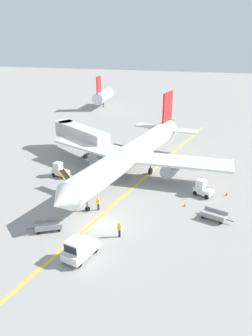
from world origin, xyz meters
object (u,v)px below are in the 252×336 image
Objects in this scene: baggage_tug_near_wing at (60,170)px; safety_cone_nose_left at (185,205)px; ground_crew_marshaller at (98,203)px; belt_loader_forward_hold at (72,189)px; safety_cone_nose_right at (227,194)px; pushback_tug at (79,249)px; baggage_cart_loaded at (48,226)px; baggage_cart_empty_trailing at (214,215)px; ground_crew_wing_walker at (119,229)px; airliner at (133,153)px; jet_bridge at (78,133)px; baggage_tug_by_cargo_door at (203,189)px.

baggage_tug_near_wing reaches higher than safety_cone_nose_left.
ground_crew_marshaller is at bearing -160.79° from safety_cone_nose_left.
belt_loader_forward_hold is 2.75× the size of ground_crew_marshaller.
pushback_tug is at bearing -129.14° from safety_cone_nose_right.
baggage_cart_loaded is (-4.97, 3.68, -0.53)m from pushback_tug.
baggage_cart_empty_trailing is 8.65× the size of safety_cone_nose_right.
belt_loader_forward_hold is at bearing 137.07° from ground_crew_wing_walker.
belt_loader_forward_hold is 2.75× the size of ground_crew_wing_walker.
ground_crew_wing_walker is at bearing -51.00° from ground_crew_marshaller.
airliner is 14.14m from safety_cone_nose_right.
baggage_cart_loaded is at bearing -83.96° from belt_loader_forward_hold.
safety_cone_nose_left is (13.69, 8.90, -0.25)m from baggage_cart_loaded.
baggage_cart_loaded is at bearing 143.46° from pushback_tug.
baggage_tug_near_wing is 1.55× the size of ground_crew_marshaller.
ground_crew_marshaller is at bearing -62.17° from jet_bridge.
baggage_tug_near_wing is 0.97× the size of baggage_tug_by_cargo_door.
baggage_tug_near_wing reaches higher than safety_cone_nose_right.
jet_bridge is 24.79m from baggage_cart_loaded.
baggage_tug_near_wing is at bearing -83.83° from jet_bridge.
airliner is 17.73m from baggage_cart_loaded.
baggage_tug_near_wing is at bearing 119.58° from pushback_tug.
airliner is at bearing 139.64° from baggage_cart_empty_trailing.
pushback_tug is (10.91, -27.55, -2.55)m from jet_bridge.
ground_crew_marshaller reaches higher than safety_cone_nose_right.
belt_loader_forward_hold is 18.12m from baggage_cart_empty_trailing.
airliner is at bearing 137.08° from safety_cone_nose_left.
pushback_tug is at bearing -122.49° from ground_crew_wing_walker.
airliner reaches higher than baggage_cart_empty_trailing.
ground_crew_wing_walker is (2.73, 4.29, -0.08)m from pushback_tug.
pushback_tug reaches higher than ground_crew_marshaller.
baggage_cart_empty_trailing is at bearing 40.44° from pushback_tug.
baggage_tug_near_wing is 1.55× the size of ground_crew_wing_walker.
pushback_tug is at bearing -123.38° from baggage_tug_by_cargo_door.
baggage_tug_by_cargo_door is at bearing -22.42° from airliner.
ground_crew_marshaller is at bearing 129.00° from ground_crew_wing_walker.
pushback_tug reaches higher than baggage_cart_loaded.
jet_bridge reaches higher than safety_cone_nose_left.
pushback_tug is at bearing -91.11° from airliner.
baggage_cart_loaded and baggage_cart_empty_trailing have the same top height.
ground_crew_marshaller reaches higher than baggage_cart_empty_trailing.
jet_bridge is 21.00m from ground_crew_marshaller.
belt_loader_forward_hold is at bearing -166.88° from safety_cone_nose_right.
belt_loader_forward_hold is 1.26× the size of baggage_cart_loaded.
baggage_tug_near_wing is 6.01× the size of safety_cone_nose_left.
jet_bridge reaches higher than ground_crew_wing_walker.
safety_cone_nose_right is at bearing 48.84° from ground_crew_wing_walker.
pushback_tug is (-0.39, -20.32, -2.42)m from airliner.
safety_cone_nose_left is 1.00× the size of safety_cone_nose_right.
baggage_cart_empty_trailing is 4.09m from safety_cone_nose_left.
airliner is 11.58m from ground_crew_marshaller.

